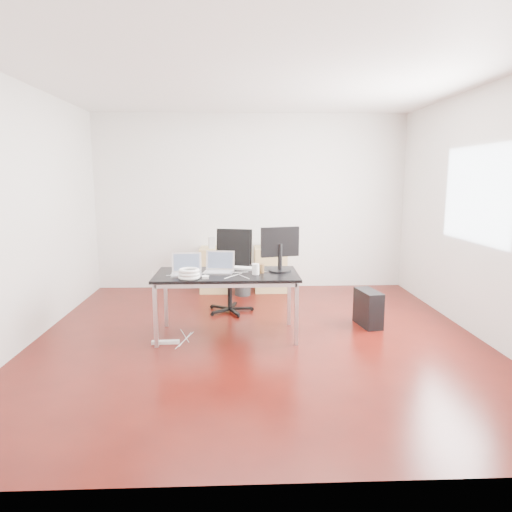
{
  "coord_description": "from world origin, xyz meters",
  "views": [
    {
      "loc": [
        -0.23,
        -4.93,
        1.79
      ],
      "look_at": [
        0.0,
        0.55,
        0.85
      ],
      "focal_mm": 32.0,
      "sensor_mm": 36.0,
      "label": 1
    }
  ],
  "objects_px": {
    "filing_cabinet_right": "(270,269)",
    "desk": "(227,278)",
    "filing_cabinet_left": "(216,269)",
    "office_chair": "(231,267)",
    "pc_tower": "(368,308)"
  },
  "relations": [
    {
      "from": "desk",
      "to": "filing_cabinet_right",
      "type": "bearing_deg",
      "value": 72.97
    },
    {
      "from": "filing_cabinet_left",
      "to": "filing_cabinet_right",
      "type": "height_order",
      "value": "same"
    },
    {
      "from": "desk",
      "to": "pc_tower",
      "type": "distance_m",
      "value": 1.8
    },
    {
      "from": "filing_cabinet_right",
      "to": "pc_tower",
      "type": "relative_size",
      "value": 1.56
    },
    {
      "from": "office_chair",
      "to": "filing_cabinet_right",
      "type": "height_order",
      "value": "office_chair"
    },
    {
      "from": "pc_tower",
      "to": "filing_cabinet_left",
      "type": "bearing_deg",
      "value": 126.66
    },
    {
      "from": "office_chair",
      "to": "pc_tower",
      "type": "bearing_deg",
      "value": -10.02
    },
    {
      "from": "filing_cabinet_right",
      "to": "desk",
      "type": "bearing_deg",
      "value": -107.03
    },
    {
      "from": "office_chair",
      "to": "pc_tower",
      "type": "height_order",
      "value": "office_chair"
    },
    {
      "from": "office_chair",
      "to": "pc_tower",
      "type": "relative_size",
      "value": 2.4
    },
    {
      "from": "desk",
      "to": "office_chair",
      "type": "distance_m",
      "value": 1.03
    },
    {
      "from": "desk",
      "to": "filing_cabinet_left",
      "type": "bearing_deg",
      "value": 95.93
    },
    {
      "from": "filing_cabinet_left",
      "to": "pc_tower",
      "type": "height_order",
      "value": "filing_cabinet_left"
    },
    {
      "from": "filing_cabinet_left",
      "to": "filing_cabinet_right",
      "type": "relative_size",
      "value": 1.0
    },
    {
      "from": "filing_cabinet_left",
      "to": "office_chair",
      "type": "bearing_deg",
      "value": -76.76
    }
  ]
}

